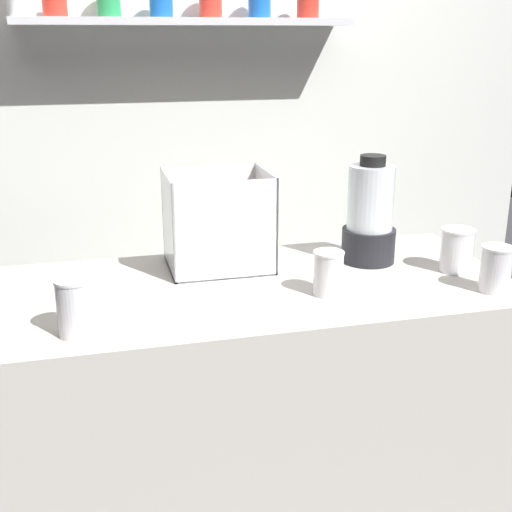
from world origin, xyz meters
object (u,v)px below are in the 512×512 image
(juice_cup_pomegranate_far_left, at_px, (76,311))
(juice_cup_beet_middle, at_px, (457,252))
(juice_cup_beet_left, at_px, (328,276))
(carrot_display_bin, at_px, (219,237))
(juice_cup_beet_right, at_px, (496,271))
(blender_pitcher, at_px, (370,217))

(juice_cup_pomegranate_far_left, bearing_deg, juice_cup_beet_middle, 9.26)
(juice_cup_beet_left, bearing_deg, juice_cup_beet_middle, 10.90)
(carrot_display_bin, xyz_separation_m, juice_cup_beet_middle, (0.65, -0.21, -0.03))
(juice_cup_beet_middle, bearing_deg, juice_cup_beet_left, -169.10)
(juice_cup_beet_left, distance_m, juice_cup_beet_right, 0.44)
(juice_cup_beet_middle, xyz_separation_m, juice_cup_beet_right, (0.02, -0.17, 0.00))
(juice_cup_pomegranate_far_left, relative_size, juice_cup_beet_left, 1.14)
(juice_cup_beet_right, bearing_deg, juice_cup_beet_left, 168.68)
(carrot_display_bin, relative_size, juice_cup_beet_right, 2.35)
(blender_pitcher, bearing_deg, juice_cup_beet_left, -132.86)
(juice_cup_beet_left, bearing_deg, carrot_display_bin, 128.25)
(juice_cup_beet_left, relative_size, juice_cup_beet_right, 0.95)
(blender_pitcher, distance_m, juice_cup_beet_right, 0.39)
(juice_cup_beet_middle, distance_m, juice_cup_beet_right, 0.17)
(blender_pitcher, bearing_deg, juice_cup_pomegranate_far_left, -159.40)
(juice_cup_beet_middle, bearing_deg, blender_pitcher, 144.94)
(juice_cup_beet_left, xyz_separation_m, juice_cup_beet_middle, (0.42, 0.08, 0.01))
(juice_cup_beet_right, bearing_deg, juice_cup_beet_middle, 95.44)
(juice_cup_pomegranate_far_left, bearing_deg, juice_cup_beet_right, 0.23)
(carrot_display_bin, height_order, juice_cup_pomegranate_far_left, carrot_display_bin)
(carrot_display_bin, xyz_separation_m, juice_cup_pomegranate_far_left, (-0.40, -0.38, -0.03))
(blender_pitcher, bearing_deg, carrot_display_bin, 171.49)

